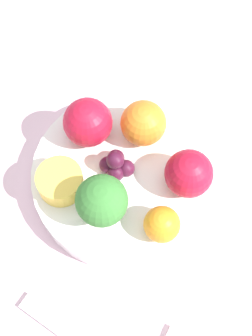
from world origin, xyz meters
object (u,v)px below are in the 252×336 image
(apple_green, at_px, (189,172))
(orange_front, at_px, (143,123))
(bowl, at_px, (126,177))
(grape_cluster, at_px, (116,164))
(orange_back, at_px, (162,224))
(small_cup, at_px, (60,182))
(spoon, at_px, (48,318))
(apple_red, at_px, (88,122))
(broccoli, at_px, (102,201))

(apple_green, relative_size, orange_front, 1.01)
(bowl, relative_size, grape_cluster, 5.77)
(orange_front, xyz_separation_m, orange_back, (-0.04, 0.10, -0.01))
(orange_back, distance_m, small_cup, 0.11)
(grape_cluster, xyz_separation_m, spoon, (0.03, 0.16, -0.04))
(bowl, distance_m, grape_cluster, 0.03)
(spoon, bearing_deg, orange_back, -131.81)
(small_cup, bearing_deg, grape_cluster, -149.10)
(orange_front, bearing_deg, small_cup, 47.25)
(apple_red, xyz_separation_m, spoon, (-0.00, 0.19, -0.05))
(spoon, bearing_deg, broccoli, -106.64)
(broccoli, relative_size, apple_green, 1.32)
(apple_green, distance_m, grape_cluster, 0.08)
(bowl, height_order, orange_back, orange_back)
(apple_red, height_order, orange_front, apple_red)
(apple_red, height_order, small_cup, apple_red)
(bowl, relative_size, orange_back, 5.56)
(apple_green, relative_size, orange_back, 1.36)
(apple_green, distance_m, orange_back, 0.06)
(apple_red, distance_m, apple_green, 0.12)
(apple_red, bearing_deg, spoon, 90.98)
(bowl, height_order, small_cup, small_cup)
(bowl, distance_m, apple_red, 0.07)
(broccoli, xyz_separation_m, small_cup, (0.05, -0.02, -0.03))
(broccoli, distance_m, orange_front, 0.10)
(broccoli, bearing_deg, small_cup, -23.37)
(orange_front, xyz_separation_m, small_cup, (0.07, 0.08, -0.01))
(bowl, height_order, apple_red, apple_red)
(broccoli, relative_size, orange_back, 1.79)
(orange_back, xyz_separation_m, small_cup, (0.11, -0.03, -0.01))
(bowl, bearing_deg, apple_green, -178.02)
(grape_cluster, height_order, small_cup, grape_cluster)
(broccoli, bearing_deg, bowl, -104.37)
(broccoli, xyz_separation_m, apple_red, (0.04, -0.09, -0.01))
(bowl, distance_m, spoon, 0.17)
(broccoli, distance_m, spoon, 0.13)
(bowl, relative_size, apple_green, 4.09)
(bowl, distance_m, apple_green, 0.07)
(apple_green, distance_m, small_cup, 0.13)
(broccoli, bearing_deg, orange_front, -102.48)
(apple_green, relative_size, spoon, 0.78)
(broccoli, bearing_deg, orange_back, 175.65)
(apple_red, distance_m, orange_front, 0.06)
(bowl, relative_size, small_cup, 4.22)
(apple_green, xyz_separation_m, small_cup, (0.13, 0.03, -0.01))
(apple_red, xyz_separation_m, grape_cluster, (-0.04, 0.03, -0.01))
(orange_front, relative_size, orange_back, 1.35)
(apple_green, bearing_deg, grape_cluster, 0.58)
(bowl, bearing_deg, orange_back, 130.18)
(broccoli, relative_size, orange_front, 1.33)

